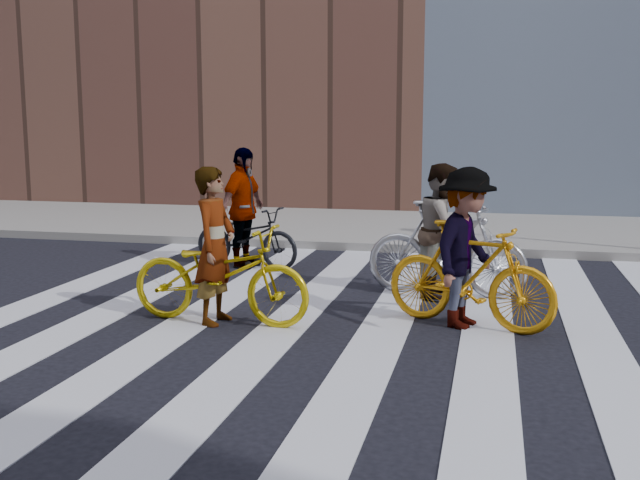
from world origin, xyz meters
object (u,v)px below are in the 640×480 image
(rider_mid, at_px, (443,230))
(rider_right, at_px, (466,248))
(bike_silver_mid, at_px, (447,249))
(bike_dark_rear, at_px, (246,237))
(bike_yellow_right, at_px, (470,275))
(rider_rear, at_px, (243,208))
(rider_left, at_px, (215,246))
(bike_yellow_left, at_px, (220,275))

(rider_mid, distance_m, rider_right, 1.48)
(bike_silver_mid, distance_m, bike_dark_rear, 3.41)
(bike_yellow_right, xyz_separation_m, bike_dark_rear, (-3.50, 2.74, -0.11))
(bike_silver_mid, height_order, bike_dark_rear, bike_silver_mid)
(rider_mid, relative_size, rider_rear, 0.93)
(bike_dark_rear, distance_m, rider_left, 3.30)
(bike_silver_mid, bearing_deg, rider_left, 134.41)
(bike_silver_mid, relative_size, rider_right, 1.17)
(bike_yellow_right, height_order, bike_dark_rear, bike_yellow_right)
(rider_mid, bearing_deg, bike_dark_rear, 73.80)
(bike_silver_mid, relative_size, rider_rear, 1.11)
(bike_silver_mid, xyz_separation_m, bike_yellow_right, (0.34, -1.44, -0.04))
(bike_dark_rear, height_order, rider_mid, rider_mid)
(bike_yellow_left, relative_size, bike_silver_mid, 1.02)
(bike_silver_mid, xyz_separation_m, rider_right, (0.29, -1.44, 0.26))
(bike_yellow_left, bearing_deg, rider_rear, 18.62)
(bike_yellow_right, bearing_deg, bike_yellow_left, 120.03)
(rider_mid, height_order, rider_rear, rider_rear)
(rider_right, relative_size, rider_rear, 0.95)
(rider_left, height_order, rider_mid, rider_left)
(bike_yellow_left, bearing_deg, rider_left, 94.24)
(bike_silver_mid, bearing_deg, rider_right, -162.13)
(rider_left, xyz_separation_m, rider_mid, (2.39, 1.90, -0.02))
(bike_yellow_right, height_order, rider_rear, rider_rear)
(rider_left, distance_m, rider_rear, 3.29)
(bike_dark_rear, bearing_deg, rider_right, -115.17)
(bike_yellow_left, distance_m, rider_mid, 3.03)
(bike_yellow_right, bearing_deg, rider_right, 110.45)
(rider_rear, bearing_deg, bike_yellow_left, -152.35)
(rider_mid, bearing_deg, bike_silver_mid, -83.55)
(bike_yellow_right, xyz_separation_m, rider_mid, (-0.39, 1.44, 0.28))
(bike_yellow_right, bearing_deg, bike_silver_mid, 33.77)
(bike_dark_rear, relative_size, rider_left, 1.02)
(bike_dark_rear, bearing_deg, rider_rear, 103.28)
(bike_yellow_left, relative_size, bike_yellow_right, 1.08)
(bike_yellow_right, distance_m, rider_rear, 4.49)
(bike_yellow_left, relative_size, rider_rear, 1.13)
(bike_yellow_left, height_order, bike_silver_mid, bike_silver_mid)
(rider_mid, distance_m, rider_rear, 3.41)
(bike_silver_mid, height_order, rider_mid, rider_mid)
(bike_yellow_right, height_order, rider_right, rider_right)
(rider_mid, bearing_deg, bike_yellow_right, -158.36)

